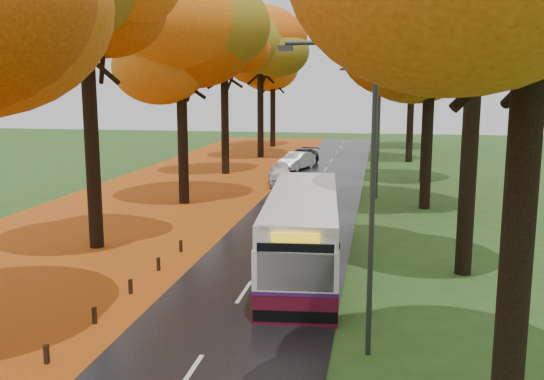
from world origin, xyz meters
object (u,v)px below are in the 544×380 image
(car_silver, at_px, (296,161))
(car_dark, at_px, (302,157))
(streetlamp_far, at_px, (377,107))
(bus, at_px, (303,230))
(streetlamp_near, at_px, (363,175))
(car_white, at_px, (280,175))
(streetlamp_mid, at_px, (374,121))

(car_silver, bearing_deg, car_dark, 107.42)
(streetlamp_far, relative_size, car_silver, 1.89)
(bus, xyz_separation_m, car_silver, (-3.95, 26.80, -0.82))
(streetlamp_near, xyz_separation_m, streetlamp_far, (0.00, 44.00, 0.00))
(streetlamp_near, relative_size, car_white, 1.97)
(streetlamp_mid, relative_size, car_dark, 1.70)
(streetlamp_near, height_order, streetlamp_far, same)
(streetlamp_near, height_order, car_dark, streetlamp_near)
(car_white, bearing_deg, car_dark, 77.69)
(streetlamp_far, height_order, bus, streetlamp_far)
(streetlamp_near, bearing_deg, bus, 108.89)
(streetlamp_far, bearing_deg, car_dark, -129.43)
(bus, relative_size, car_silver, 2.64)
(streetlamp_near, xyz_separation_m, car_silver, (-6.30, 33.66, -3.97))
(car_white, bearing_deg, streetlamp_near, -88.08)
(streetlamp_near, relative_size, car_dark, 1.70)
(car_white, bearing_deg, bus, -90.00)
(bus, xyz_separation_m, car_white, (-3.95, 18.80, -0.82))
(streetlamp_mid, distance_m, streetlamp_far, 22.00)
(car_silver, bearing_deg, bus, -62.48)
(streetlamp_near, distance_m, streetlamp_mid, 22.00)
(streetlamp_mid, bearing_deg, bus, -98.80)
(bus, height_order, car_silver, bus)
(streetlamp_near, xyz_separation_m, car_dark, (-6.21, 36.44, -3.99))
(streetlamp_mid, distance_m, bus, 15.65)
(streetlamp_near, bearing_deg, car_silver, 100.60)
(streetlamp_far, distance_m, car_silver, 12.74)
(streetlamp_mid, xyz_separation_m, streetlamp_far, (0.00, 22.00, 0.00))
(streetlamp_near, xyz_separation_m, car_white, (-6.30, 25.65, -3.98))
(streetlamp_mid, height_order, streetlamp_far, same)
(streetlamp_near, distance_m, streetlamp_far, 44.00)
(car_dark, bearing_deg, car_white, -76.89)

